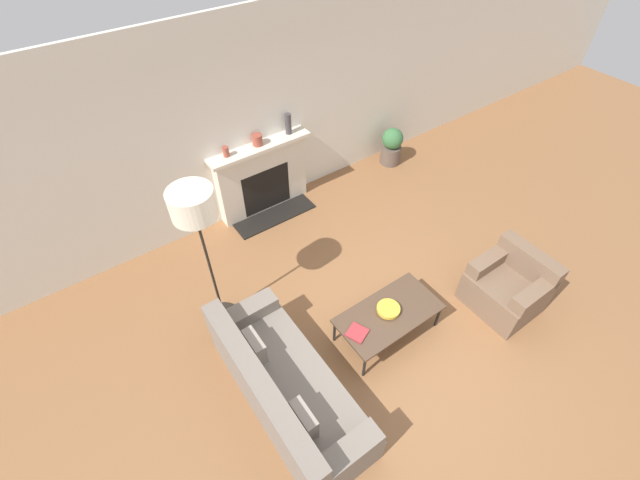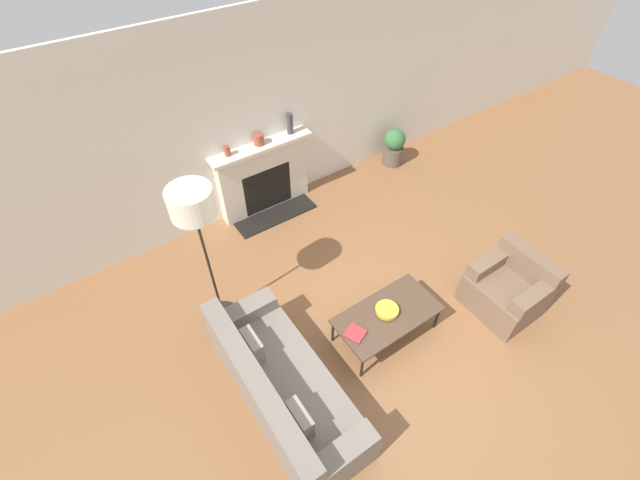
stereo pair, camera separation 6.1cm
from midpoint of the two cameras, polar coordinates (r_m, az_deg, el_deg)
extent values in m
plane|color=brown|center=(5.23, 9.11, -14.09)|extent=(18.00, 18.00, 0.00)
cube|color=silver|center=(6.08, -10.06, 15.22)|extent=(18.00, 0.06, 2.90)
cube|color=beige|center=(6.51, -7.95, 8.11)|extent=(1.42, 0.20, 1.09)
cube|color=black|center=(6.54, -7.45, 6.70)|extent=(0.78, 0.04, 0.71)
cube|color=black|center=(6.65, -6.30, 3.28)|extent=(1.27, 0.40, 0.02)
cube|color=beige|center=(6.16, -8.34, 12.17)|extent=(1.54, 0.28, 0.05)
cube|color=slate|center=(4.73, -4.38, -19.18)|extent=(0.81, 2.04, 0.40)
cube|color=slate|center=(4.30, -8.47, -18.91)|extent=(0.20, 2.04, 0.42)
cube|color=slate|center=(4.17, 2.82, -26.78)|extent=(0.75, 0.22, 0.18)
cube|color=slate|center=(4.91, -10.29, -9.58)|extent=(0.75, 0.22, 0.18)
cube|color=gray|center=(4.23, -2.59, -22.72)|extent=(0.12, 0.32, 0.28)
cube|color=gray|center=(4.61, -9.06, -13.76)|extent=(0.12, 0.32, 0.28)
cube|color=brown|center=(5.79, 22.99, -6.49)|extent=(0.74, 0.81, 0.45)
cube|color=brown|center=(5.70, 25.82, -2.61)|extent=(0.18, 0.81, 0.35)
cube|color=brown|center=(5.65, 21.44, -2.55)|extent=(0.66, 0.18, 0.18)
cube|color=brown|center=(5.50, 26.41, -6.51)|extent=(0.66, 0.18, 0.18)
cube|color=#4C3828|center=(5.01, 8.83, -9.68)|extent=(1.21, 0.63, 0.03)
cylinder|color=black|center=(4.86, 5.55, -16.46)|extent=(0.03, 0.03, 0.38)
cylinder|color=black|center=(5.36, 15.13, -9.78)|extent=(0.03, 0.03, 0.38)
cylinder|color=black|center=(5.07, 1.58, -12.06)|extent=(0.03, 0.03, 0.38)
cylinder|color=black|center=(5.54, 11.13, -6.11)|extent=(0.03, 0.03, 0.38)
cylinder|color=gold|center=(5.00, 8.71, -9.30)|extent=(0.09, 0.09, 0.02)
cylinder|color=gold|center=(4.98, 8.75, -9.09)|extent=(0.27, 0.27, 0.05)
cube|color=#9E2D33|center=(4.80, 4.60, -12.22)|extent=(0.27, 0.27, 0.02)
cylinder|color=black|center=(5.54, -13.08, -9.62)|extent=(0.35, 0.35, 0.03)
cylinder|color=black|center=(4.88, -14.72, -3.82)|extent=(0.03, 0.03, 1.69)
cylinder|color=silver|center=(4.22, -17.09, 4.66)|extent=(0.45, 0.45, 0.30)
cylinder|color=brown|center=(5.97, -12.73, 11.42)|extent=(0.08, 0.08, 0.14)
cylinder|color=brown|center=(6.12, -8.65, 13.07)|extent=(0.14, 0.14, 0.16)
cylinder|color=#3D383D|center=(6.29, -4.55, 15.18)|extent=(0.09, 0.09, 0.31)
cylinder|color=brown|center=(7.73, 9.14, 11.19)|extent=(0.35, 0.35, 0.32)
sphere|color=#386B3D|center=(7.55, 9.43, 13.20)|extent=(0.36, 0.36, 0.36)
camera|label=1|loc=(0.03, -90.31, -0.32)|focal=24.00mm
camera|label=2|loc=(0.03, 89.69, 0.32)|focal=24.00mm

